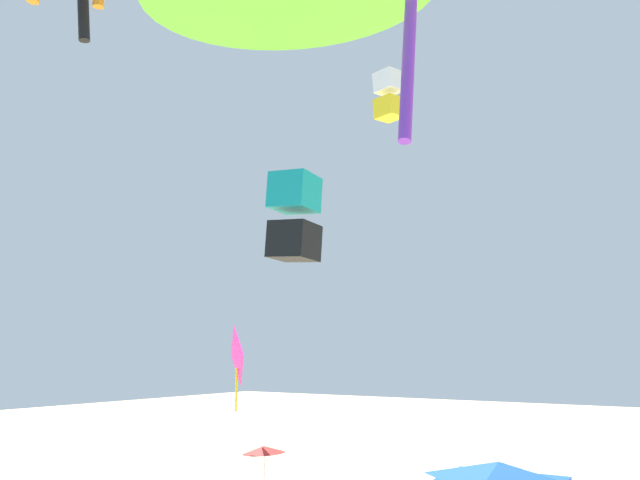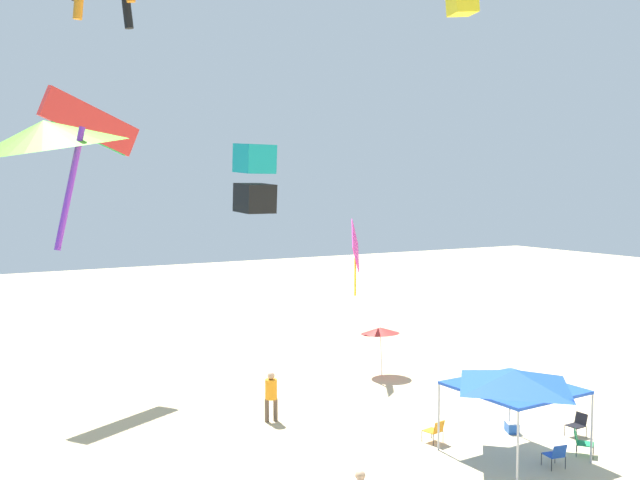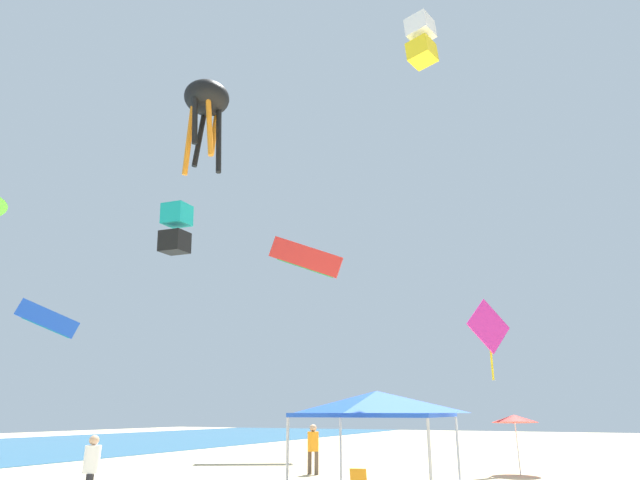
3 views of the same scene
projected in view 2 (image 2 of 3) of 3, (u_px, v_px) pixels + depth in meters
The scene contains 13 objects.
ground at pixel (522, 420), 27.84m from camera, with size 120.00×120.00×0.10m, color #D6BC8C.
canopy_tent at pixel (514, 380), 23.80m from camera, with size 3.70×3.59×2.92m.
beach_umbrella at pixel (380, 331), 34.24m from camera, with size 1.86×1.85×2.35m.
folding_chair_left_of_tent at pixel (556, 454), 22.93m from camera, with size 0.71×0.63×0.82m.
folding_chair_facing_ocean at pixel (581, 441), 24.08m from camera, with size 0.81×0.79×0.82m.
folding_chair_near_cooler at pixel (578, 423), 25.90m from camera, with size 0.56×0.64×0.82m.
folding_chair_right_of_tent at pixel (435, 430), 25.22m from camera, with size 0.71×0.63×0.82m.
cooler_box at pixel (512, 427), 26.36m from camera, with size 0.74×0.65×0.40m.
person_beachcomber at pixel (271, 392), 27.49m from camera, with size 0.45×0.51×1.91m.
kite_box_teal at pixel (255, 178), 20.48m from camera, with size 1.05×1.00×1.98m.
kite_delta_lime at pixel (46, 135), 13.47m from camera, with size 3.35×3.39×2.59m.
kite_diamond_magenta at pixel (355, 248), 34.33m from camera, with size 2.06×1.62×3.67m.
kite_parafoil_red at pixel (91, 123), 31.62m from camera, with size 1.76×4.63×2.85m.
Camera 2 is at (-19.71, 20.37, 8.91)m, focal length 40.73 mm.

